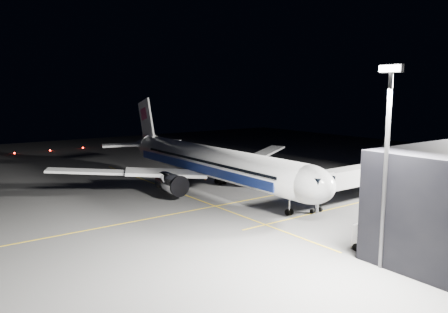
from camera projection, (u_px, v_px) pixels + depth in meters
ground at (211, 190)px, 80.80m from camera, size 200.00×200.00×0.00m
guide_line_main at (245, 201)px, 72.81m from camera, size 0.25×80.00×0.01m
guide_line_cross at (183, 194)px, 77.31m from camera, size 70.00×0.25×0.01m
guide_line_side at (341, 207)px, 69.03m from camera, size 0.25×40.00×0.01m
airliner at (207, 162)px, 80.89m from camera, size 61.48×54.22×16.64m
jet_bridge at (374, 173)px, 73.03m from camera, size 3.60×34.40×6.30m
floodlight_mast_south at (387, 149)px, 43.48m from camera, size 2.40×0.67×20.70m
taxiway_lights at (83, 148)px, 138.34m from camera, size 0.44×60.44×0.44m
service_truck at (379, 240)px, 48.98m from camera, size 6.02×3.14×2.94m
baggage_tug at (284, 170)px, 96.04m from camera, size 2.71×2.25×1.86m
safety_cone_a at (220, 178)px, 90.34m from camera, size 0.43×0.43×0.64m
safety_cone_b at (272, 185)px, 83.71m from camera, size 0.45×0.45×0.67m
safety_cone_c at (205, 179)px, 89.55m from camera, size 0.38×0.38×0.57m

